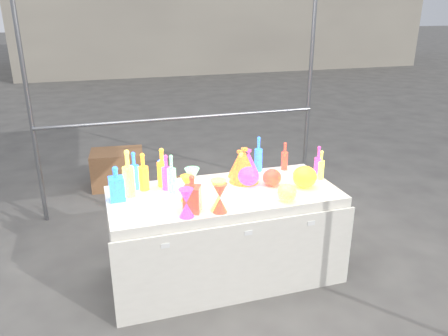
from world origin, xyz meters
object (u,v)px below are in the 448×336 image
object	(u,v)px
bottle_0	(162,167)
globe_0	(305,178)
display_table	(224,234)
cardboard_box_closed	(118,169)
hourglass_0	(220,198)
lampshade_0	(244,165)

from	to	relation	value
bottle_0	globe_0	bearing A→B (deg)	-18.63
display_table	cardboard_box_closed	bearing A→B (deg)	107.18
hourglass_0	globe_0	world-z (taller)	hourglass_0
display_table	hourglass_0	size ratio (longest dim) A/B	8.54
cardboard_box_closed	display_table	bearing A→B (deg)	-67.00
bottle_0	lampshade_0	world-z (taller)	bottle_0
bottle_0	hourglass_0	distance (m)	0.67
cardboard_box_closed	bottle_0	size ratio (longest dim) A/B	1.95
cardboard_box_closed	bottle_0	distance (m)	2.09
cardboard_box_closed	globe_0	size ratio (longest dim) A/B	3.21
lampshade_0	bottle_0	bearing A→B (deg)	150.70
globe_0	hourglass_0	bearing A→B (deg)	-163.33
display_table	cardboard_box_closed	xyz separation A→B (m)	(-0.69, 2.23, -0.15)
hourglass_0	lampshade_0	size ratio (longest dim) A/B	0.74
cardboard_box_closed	hourglass_0	xyz separation A→B (m)	(0.56, -2.56, 0.63)
display_table	globe_0	xyz separation A→B (m)	(0.65, -0.09, 0.45)
display_table	globe_0	bearing A→B (deg)	-7.87
bottle_0	cardboard_box_closed	bearing A→B (deg)	97.37
cardboard_box_closed	lampshade_0	xyz separation A→B (m)	(0.91, -2.07, 0.67)
display_table	globe_0	distance (m)	0.80
display_table	bottle_0	bearing A→B (deg)	147.72
cardboard_box_closed	bottle_0	bearing A→B (deg)	-76.81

